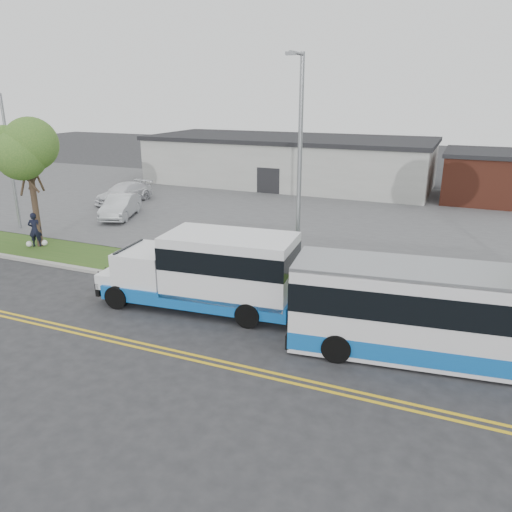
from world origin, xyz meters
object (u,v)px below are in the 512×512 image
at_px(parked_car_a, 120,206).
at_px(streetlight_far, 8,157).
at_px(pedestrian, 35,230).
at_px(transit_bus, 466,317).
at_px(parked_car_b, 124,193).
at_px(streetlight_near, 299,169).
at_px(shuttle_bus, 211,269).
at_px(tree_west, 28,153).

bearing_deg(parked_car_a, streetlight_far, -149.95).
bearing_deg(pedestrian, transit_bus, 139.41).
bearing_deg(pedestrian, parked_car_b, -107.21).
bearing_deg(parked_car_a, streetlight_near, -46.87).
distance_m(shuttle_bus, parked_car_a, 16.34).
distance_m(tree_west, parked_car_b, 12.22).
relative_size(transit_bus, parked_car_b, 2.21).
bearing_deg(pedestrian, streetlight_far, -61.95).
xyz_separation_m(streetlight_far, pedestrian, (3.92, -2.39, -3.43)).
xyz_separation_m(tree_west, transit_bus, (21.73, -4.00, -3.60)).
bearing_deg(parked_car_a, parked_car_b, 104.39).
xyz_separation_m(streetlight_far, transit_bus, (25.73, -6.21, -2.95)).
height_order(tree_west, parked_car_a, tree_west).
distance_m(tree_west, shuttle_bus, 13.44).
bearing_deg(tree_west, streetlight_near, -1.80).
xyz_separation_m(streetlight_near, pedestrian, (-15.08, 0.30, -4.19)).
height_order(tree_west, transit_bus, tree_west).
bearing_deg(pedestrian, parked_car_a, -121.44).
xyz_separation_m(shuttle_bus, transit_bus, (9.22, -0.54, -0.11)).
relative_size(streetlight_far, pedestrian, 4.23).
distance_m(tree_west, transit_bus, 22.39).
height_order(shuttle_bus, parked_car_a, shuttle_bus).
relative_size(shuttle_bus, parked_car_b, 1.63).
bearing_deg(streetlight_far, transit_bus, -13.57).
distance_m(tree_west, streetlight_near, 15.01).
bearing_deg(streetlight_far, tree_west, -28.98).
xyz_separation_m(shuttle_bus, parked_car_a, (-12.49, 10.51, -0.77)).
distance_m(tree_west, parked_car_a, 8.24).
distance_m(pedestrian, parked_car_b, 11.59).
relative_size(shuttle_bus, parked_car_a, 1.77).
height_order(transit_bus, parked_car_a, transit_bus).
distance_m(shuttle_bus, pedestrian, 13.03).
bearing_deg(streetlight_near, shuttle_bus, -129.79).
height_order(tree_west, pedestrian, tree_west).
bearing_deg(streetlight_near, parked_car_a, 153.32).
height_order(parked_car_a, parked_car_b, parked_car_a).
bearing_deg(tree_west, transit_bus, -10.42).
height_order(streetlight_far, parked_car_b, streetlight_far).
distance_m(shuttle_bus, parked_car_b, 21.13).
xyz_separation_m(tree_west, streetlight_far, (-4.00, 2.22, -0.65)).
bearing_deg(pedestrian, tree_west, -145.18).
xyz_separation_m(shuttle_bus, parked_car_b, (-15.28, 14.56, -0.81)).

